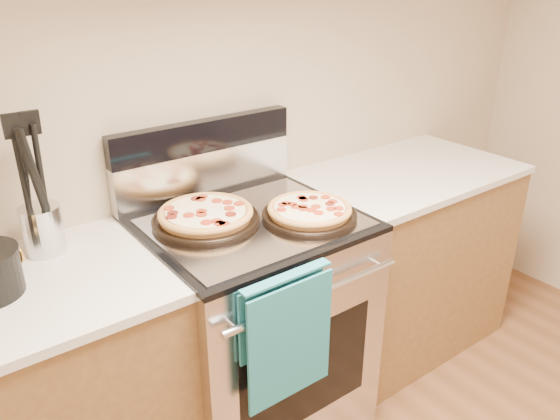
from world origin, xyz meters
TOP-DOWN VIEW (x-y plane):
  - wall_back at (0.00, 2.00)m, footprint 4.00×0.00m
  - range_body at (0.00, 1.65)m, footprint 0.76×0.68m
  - oven_window at (0.00, 1.31)m, footprint 0.56×0.01m
  - cooktop at (0.00, 1.65)m, footprint 0.76×0.68m
  - backsplash_lower at (0.00, 1.96)m, footprint 0.76×0.06m
  - backsplash_upper at (0.00, 1.96)m, footprint 0.76×0.06m
  - oven_handle at (0.00, 1.27)m, footprint 0.70×0.03m
  - dish_towel at (-0.12, 1.27)m, footprint 0.32×0.05m
  - foil_sheet at (0.00, 1.62)m, footprint 0.70×0.55m
  - cabinet_right at (0.88, 1.68)m, footprint 1.00×0.62m
  - countertop_right at (0.88, 1.68)m, footprint 1.02×0.64m
  - pepperoni_pizza_back at (-0.14, 1.72)m, footprint 0.47×0.47m
  - pepperoni_pizza_front at (0.18, 1.53)m, footprint 0.39×0.39m
  - utensil_crock at (-0.65, 1.87)m, footprint 0.13×0.13m

SIDE VIEW (x-z plane):
  - cabinet_right at x=0.88m, z-range 0.00..0.88m
  - range_body at x=0.00m, z-range 0.00..0.90m
  - oven_window at x=0.00m, z-range 0.25..0.65m
  - dish_towel at x=-0.12m, z-range 0.49..0.91m
  - oven_handle at x=0.00m, z-range 0.79..0.81m
  - countertop_right at x=0.88m, z-range 0.88..0.91m
  - cooktop at x=0.00m, z-range 0.90..0.92m
  - foil_sheet at x=0.00m, z-range 0.92..0.93m
  - pepperoni_pizza_front at x=0.18m, z-range 0.93..0.97m
  - pepperoni_pizza_back at x=-0.14m, z-range 0.93..0.98m
  - utensil_crock at x=-0.65m, z-range 0.91..1.07m
  - backsplash_lower at x=0.00m, z-range 0.92..1.10m
  - backsplash_upper at x=0.00m, z-range 1.10..1.22m
  - wall_back at x=0.00m, z-range -0.65..3.35m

